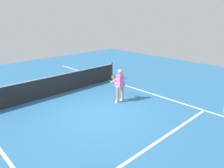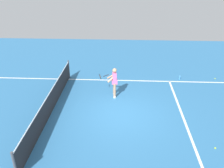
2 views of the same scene
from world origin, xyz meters
name	(u,v)px [view 1 (image 1 of 2)]	position (x,y,z in m)	size (l,w,h in m)	color
ground_plane	(97,115)	(0.00, 0.00, 0.00)	(24.91, 24.91, 0.00)	teal
service_line_marking	(154,144)	(0.00, -2.78, 0.00)	(7.21, 0.10, 0.01)	white
sideline_left_marking	(3,153)	(-3.61, 0.00, 0.00)	(0.10, 17.17, 0.01)	white
sideline_right_marking	(151,94)	(3.61, 0.00, 0.00)	(0.10, 17.17, 0.01)	white
court_net	(56,85)	(0.00, 3.25, 0.51)	(7.89, 0.08, 1.09)	#4C4C51
tennis_player	(120,84)	(1.72, 0.42, 0.85)	(0.74, 0.98, 1.55)	tan
water_bottle	(224,110)	(3.94, -3.44, 0.12)	(0.07, 0.07, 0.24)	#4C9EE5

